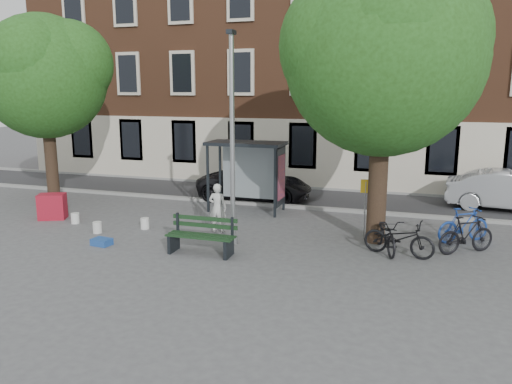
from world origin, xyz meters
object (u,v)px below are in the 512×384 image
object	(u,v)px
bike_c	(386,234)
notice_sign	(365,196)
car_silver	(510,191)
bench	(202,238)
car_dark	(255,184)
red_stand	(52,206)
lamppost	(232,151)
bike_d	(466,235)
bike_b	(464,225)
bus_shelter	(257,161)
painter	(218,208)
bike_a	(399,238)

from	to	relation	value
bike_c	notice_sign	distance (m)	1.59
car_silver	notice_sign	world-z (taller)	notice_sign
bench	car_silver	bearing A→B (deg)	42.50
car_dark	notice_sign	distance (m)	6.55
red_stand	lamppost	bearing A→B (deg)	-5.55
bike_c	car_silver	size ratio (longest dim) A/B	0.42
bike_d	car_dark	world-z (taller)	car_dark
bike_b	car_dark	world-z (taller)	car_dark
bus_shelter	bike_c	xyz separation A→B (m)	(4.97, -3.44, -1.41)
bike_b	bus_shelter	bearing A→B (deg)	39.99
bus_shelter	bench	xyz separation A→B (m)	(0.11, -5.26, -1.46)
painter	red_stand	bearing A→B (deg)	-1.14
bike_c	car_dark	size ratio (longest dim) A/B	0.41
bike_b	notice_sign	distance (m)	3.01
bike_a	bike_b	xyz separation A→B (m)	(1.77, 1.91, 0.03)
painter	bench	size ratio (longest dim) A/B	0.81
bus_shelter	bike_a	bearing A→B (deg)	-34.89
bike_d	red_stand	world-z (taller)	bike_d
lamppost	bike_d	distance (m)	6.98
bike_a	notice_sign	xyz separation A→B (m)	(-1.10, 1.45, 0.80)
bus_shelter	painter	world-z (taller)	bus_shelter
bike_a	bike_d	bearing A→B (deg)	-52.76
bike_c	bike_b	bearing A→B (deg)	18.02
bike_c	car_silver	distance (m)	7.74
car_dark	painter	bearing A→B (deg)	179.45
bench	bike_d	bearing A→B (deg)	17.89
bench	lamppost	bearing A→B (deg)	65.83
bike_a	bike_c	world-z (taller)	bike_a
painter	bike_b	bearing A→B (deg)	-174.05
bus_shelter	painter	distance (m)	3.32
bike_d	red_stand	size ratio (longest dim) A/B	2.00
red_stand	car_silver	bearing A→B (deg)	22.79
red_stand	notice_sign	xyz separation A→B (m)	(10.75, 1.14, 0.86)
bike_d	car_silver	xyz separation A→B (m)	(1.95, 6.04, 0.21)
bus_shelter	bike_d	xyz separation A→B (m)	(7.11, -2.91, -1.38)
bench	bike_c	bearing A→B (deg)	19.84
bus_shelter	painter	bearing A→B (deg)	-95.58
bike_b	car_dark	xyz separation A→B (m)	(-7.84, 3.74, 0.12)
bike_b	painter	bearing A→B (deg)	64.19
painter	red_stand	distance (m)	6.23
car_silver	red_stand	size ratio (longest dim) A/B	5.06
bench	bike_d	world-z (taller)	bike_d
lamppost	bench	size ratio (longest dim) A/B	3.13
bench	bike_c	xyz separation A→B (m)	(4.86, 1.82, 0.04)
car_dark	bike_a	bearing A→B (deg)	-138.40
painter	lamppost	bearing A→B (deg)	128.38
bus_shelter	notice_sign	xyz separation A→B (m)	(4.24, -2.28, -0.61)
car_dark	car_silver	xyz separation A→B (m)	(9.79, 1.20, 0.10)
lamppost	car_dark	world-z (taller)	lamppost
car_silver	car_dark	bearing A→B (deg)	102.07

